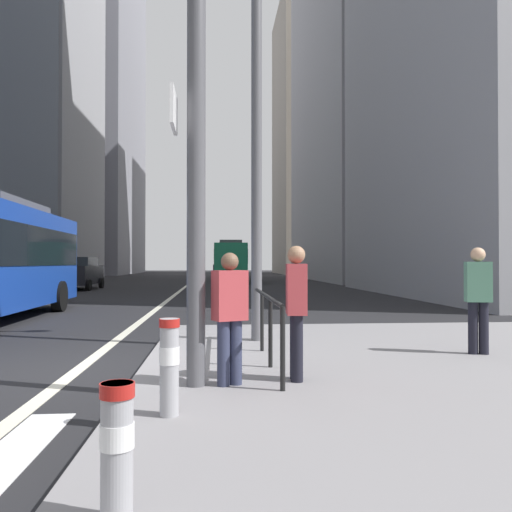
{
  "coord_description": "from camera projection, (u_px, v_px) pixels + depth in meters",
  "views": [
    {
      "loc": [
        2.05,
        -7.91,
        1.6
      ],
      "look_at": [
        5.28,
        33.32,
        2.15
      ],
      "focal_mm": 35.67,
      "sensor_mm": 36.0,
      "label": 1
    }
  ],
  "objects": [
    {
      "name": "bollard_front",
      "position": [
        117.0,
        444.0,
        2.84
      ],
      "size": [
        0.2,
        0.2,
        0.77
      ],
      "color": "#99999E",
      "rests_on": "median_island"
    },
    {
      "name": "pedestrian_railing",
      "position": [
        266.0,
        311.0,
        7.7
      ],
      "size": [
        0.06,
        3.97,
        0.98
      ],
      "color": "black",
      "rests_on": "median_island"
    },
    {
      "name": "traffic_signal_gantry",
      "position": [
        3.0,
        43.0,
        5.85
      ],
      "size": [
        6.6,
        0.65,
        6.0
      ],
      "color": "#515156",
      "rests_on": "median_island"
    },
    {
      "name": "office_tower_left_mid",
      "position": [
        30.0,
        72.0,
        49.25
      ],
      "size": [
        10.86,
        16.1,
        40.15
      ],
      "primitive_type": "cube",
      "color": "#9E9EA3",
      "rests_on": "ground"
    },
    {
      "name": "pedestrian_walking",
      "position": [
        478.0,
        295.0,
        8.07
      ],
      "size": [
        0.43,
        0.32,
        1.69
      ],
      "color": "black",
      "rests_on": "median_island"
    },
    {
      "name": "street_lamp_post",
      "position": [
        257.0,
        67.0,
        9.55
      ],
      "size": [
        5.5,
        0.32,
        8.0
      ],
      "color": "#56565B",
      "rests_on": "median_island"
    },
    {
      "name": "office_tower_right_mid",
      "position": [
        372.0,
        78.0,
        49.03
      ],
      "size": [
        12.03,
        24.52,
        38.93
      ],
      "primitive_type": "cube",
      "color": "#9E9EA3",
      "rests_on": "ground"
    },
    {
      "name": "median_island",
      "position": [
        462.0,
        371.0,
        7.13
      ],
      "size": [
        9.0,
        10.0,
        0.15
      ],
      "primitive_type": "cube",
      "color": "gray",
      "rests_on": "ground"
    },
    {
      "name": "city_bus_red_receding",
      "position": [
        231.0,
        260.0,
        43.33
      ],
      "size": [
        2.91,
        11.7,
        3.4
      ],
      "color": "#198456",
      "rests_on": "ground"
    },
    {
      "name": "office_tower_left_far",
      "position": [
        93.0,
        99.0,
        74.18
      ],
      "size": [
        11.98,
        24.32,
        51.08
      ],
      "primitive_type": "cube",
      "color": "gray",
      "rests_on": "ground"
    },
    {
      "name": "bollard_left",
      "position": [
        169.0,
        362.0,
        4.81
      ],
      "size": [
        0.2,
        0.2,
        0.92
      ],
      "color": "#99999E",
      "rests_on": "median_island"
    },
    {
      "name": "pedestrian_far",
      "position": [
        296.0,
        306.0,
        6.27
      ],
      "size": [
        0.27,
        0.4,
        1.66
      ],
      "color": "black",
      "rests_on": "median_island"
    },
    {
      "name": "ground_plane",
      "position": [
        179.0,
        292.0,
        27.64
      ],
      "size": [
        160.0,
        160.0,
        0.0
      ],
      "primitive_type": "plane",
      "color": "black"
    },
    {
      "name": "car_receding_near",
      "position": [
        222.0,
        268.0,
        57.09
      ],
      "size": [
        2.19,
        4.46,
        1.94
      ],
      "color": "#232838",
      "rests_on": "ground"
    },
    {
      "name": "office_tower_right_far",
      "position": [
        317.0,
        140.0,
        75.44
      ],
      "size": [
        11.67,
        16.96,
        39.62
      ],
      "primitive_type": "cube",
      "color": "gray",
      "rests_on": "ground"
    },
    {
      "name": "lane_centre_line",
      "position": [
        189.0,
        284.0,
        37.61
      ],
      "size": [
        0.2,
        80.0,
        0.01
      ],
      "primitive_type": "cube",
      "color": "beige",
      "rests_on": "ground"
    },
    {
      "name": "car_oncoming_mid",
      "position": [
        80.0,
        273.0,
        30.54
      ],
      "size": [
        2.07,
        4.59,
        1.94
      ],
      "color": "black",
      "rests_on": "ground"
    },
    {
      "name": "pedestrian_waiting",
      "position": [
        230.0,
        312.0,
        6.02
      ],
      "size": [
        0.44,
        0.37,
        1.57
      ],
      "color": "#2D334C",
      "rests_on": "median_island"
    }
  ]
}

